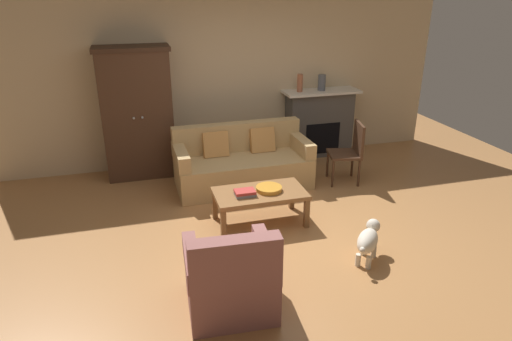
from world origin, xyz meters
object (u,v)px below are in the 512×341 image
object	(u,v)px
book_stack	(245,193)
mantel_vase_terracotta	(300,83)
armchair_near_left	(231,280)
dog	(368,240)
armoire	(137,113)
couch	(242,164)
coffee_table	(260,196)
mantel_vase_slate	(322,82)
fruit_bowl	(269,189)
fireplace	(319,122)
side_chair_wooden	(350,149)

from	to	relation	value
book_stack	mantel_vase_terracotta	xyz separation A→B (m)	(1.46, 2.09, 0.81)
armchair_near_left	dog	bearing A→B (deg)	13.53
armoire	couch	xyz separation A→B (m)	(1.38, -0.81, -0.65)
coffee_table	dog	bearing A→B (deg)	-51.75
couch	book_stack	xyz separation A→B (m)	(-0.27, -1.23, 0.14)
book_stack	mantel_vase_slate	size ratio (longest dim) A/B	0.95
mantel_vase_terracotta	armchair_near_left	size ratio (longest dim) A/B	0.32
couch	fruit_bowl	xyz separation A→B (m)	(0.04, -1.17, 0.13)
book_stack	armoire	bearing A→B (deg)	118.53
fireplace	dog	world-z (taller)	fireplace
armoire	fruit_bowl	world-z (taller)	armoire
mantel_vase_slate	dog	size ratio (longest dim) A/B	0.55
fireplace	mantel_vase_slate	bearing A→B (deg)	-90.00
coffee_table	fruit_bowl	bearing A→B (deg)	-0.95
fireplace	armchair_near_left	xyz separation A→B (m)	(-2.35, -3.54, -0.25)
coffee_table	armchair_near_left	xyz separation A→B (m)	(-0.70, -1.48, -0.05)
side_chair_wooden	armchair_near_left	bearing A→B (deg)	-134.91
couch	side_chair_wooden	distance (m)	1.59
fruit_bowl	book_stack	distance (m)	0.32
mantel_vase_slate	armchair_near_left	world-z (taller)	mantel_vase_slate
dog	armchair_near_left	bearing A→B (deg)	-166.47
armoire	side_chair_wooden	distance (m)	3.17
dog	fruit_bowl	bearing A→B (deg)	124.46
book_stack	fireplace	bearing A→B (deg)	48.88
side_chair_wooden	mantel_vase_terracotta	bearing A→B (deg)	106.82
dog	side_chair_wooden	bearing A→B (deg)	68.85
couch	book_stack	world-z (taller)	couch
fireplace	mantel_vase_terracotta	world-z (taller)	mantel_vase_terracotta
armoire	dog	bearing A→B (deg)	-54.80
book_stack	dog	bearing A→B (deg)	-44.44
book_stack	armchair_near_left	bearing A→B (deg)	-109.41
coffee_table	armchair_near_left	world-z (taller)	armchair_near_left
dog	mantel_vase_terracotta	bearing A→B (deg)	82.79
side_chair_wooden	coffee_table	bearing A→B (deg)	-152.29
mantel_vase_terracotta	mantel_vase_slate	bearing A→B (deg)	0.00
mantel_vase_slate	couch	bearing A→B (deg)	-151.09
couch	mantel_vase_terracotta	size ratio (longest dim) A/B	6.79
coffee_table	armchair_near_left	bearing A→B (deg)	-115.35
armoire	armchair_near_left	world-z (taller)	armoire
fruit_bowl	dog	world-z (taller)	fruit_bowl
fireplace	coffee_table	bearing A→B (deg)	-128.64
armoire	armchair_near_left	distance (m)	3.57
fireplace	dog	distance (m)	3.27
mantel_vase_terracotta	couch	bearing A→B (deg)	-143.92
coffee_table	dog	world-z (taller)	coffee_table
mantel_vase_terracotta	armchair_near_left	world-z (taller)	mantel_vase_terracotta
mantel_vase_terracotta	side_chair_wooden	xyz separation A→B (m)	(0.36, -1.19, -0.75)
fireplace	mantel_vase_terracotta	xyz separation A→B (m)	(-0.38, -0.02, 0.69)
armoire	book_stack	bearing A→B (deg)	-61.47
couch	dog	size ratio (longest dim) A/B	4.11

